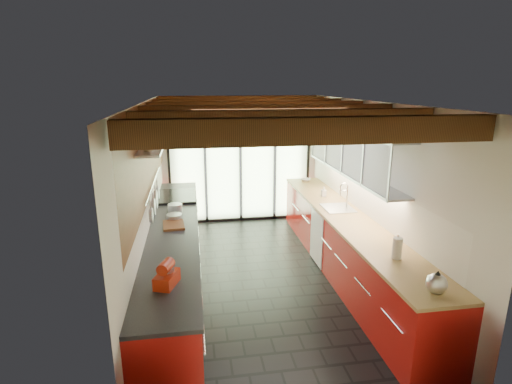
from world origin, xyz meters
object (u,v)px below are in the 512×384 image
kettle (437,282)px  paper_towel (397,249)px  soap_bottle (324,192)px  bowl (305,180)px  stand_mixer (167,275)px

kettle → paper_towel: paper_towel is taller
soap_bottle → kettle: bearing=-90.0°
soap_bottle → bowl: soap_bottle is taller
stand_mixer → bowl: (2.54, 3.95, -0.08)m
bowl → paper_towel: bearing=-90.0°
kettle → paper_towel: 0.76m
stand_mixer → kettle: bearing=-12.3°
kettle → bowl: kettle is taller
soap_bottle → bowl: size_ratio=0.86×
bowl → kettle: bearing=-90.0°
paper_towel → soap_bottle: paper_towel is taller
paper_towel → bowl: paper_towel is taller
paper_towel → soap_bottle: 2.59m
paper_towel → soap_bottle: (0.00, 2.59, -0.04)m
stand_mixer → soap_bottle: bearing=47.8°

